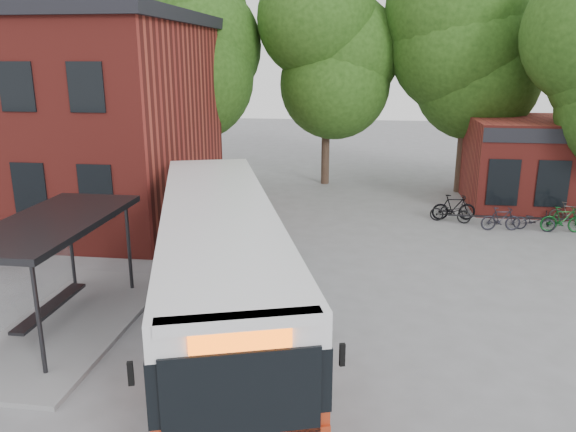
# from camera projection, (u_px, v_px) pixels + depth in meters

# --- Properties ---
(ground) EXTENTS (100.00, 100.00, 0.00)m
(ground) POSITION_uv_depth(u_px,v_px,m) (241.00, 319.00, 14.96)
(ground) COLOR slate
(bus_shelter) EXTENTS (3.60, 7.00, 2.90)m
(bus_shelter) POSITION_uv_depth(u_px,v_px,m) (57.00, 273.00, 14.20)
(bus_shelter) COLOR #2A2A2D
(bus_shelter) RESTS_ON ground
(bike_rail) EXTENTS (5.20, 0.10, 0.38)m
(bike_rail) POSITION_uv_depth(u_px,v_px,m) (512.00, 221.00, 23.23)
(bike_rail) COLOR #2A2A2D
(bike_rail) RESTS_ON ground
(tree_0) EXTENTS (7.92, 7.92, 11.00)m
(tree_0) POSITION_uv_depth(u_px,v_px,m) (192.00, 81.00, 29.49)
(tree_0) COLOR #204312
(tree_0) RESTS_ON ground
(tree_1) EXTENTS (7.92, 7.92, 10.40)m
(tree_1) POSITION_uv_depth(u_px,v_px,m) (327.00, 87.00, 29.61)
(tree_1) COLOR #204312
(tree_1) RESTS_ON ground
(tree_2) EXTENTS (7.92, 7.92, 11.00)m
(tree_2) POSITION_uv_depth(u_px,v_px,m) (467.00, 83.00, 27.67)
(tree_2) COLOR #204312
(tree_2) RESTS_ON ground
(city_bus) EXTENTS (6.47, 13.05, 3.26)m
(city_bus) POSITION_uv_depth(u_px,v_px,m) (220.00, 267.00, 14.13)
(city_bus) COLOR #A23015
(city_bus) RESTS_ON ground
(bicycle_0) EXTENTS (1.78, 0.98, 0.89)m
(bicycle_0) POSITION_uv_depth(u_px,v_px,m) (450.00, 212.00, 23.63)
(bicycle_0) COLOR black
(bicycle_0) RESTS_ON ground
(bicycle_1) EXTENTS (1.90, 0.73, 1.11)m
(bicycle_1) POSITION_uv_depth(u_px,v_px,m) (454.00, 207.00, 23.91)
(bicycle_1) COLOR black
(bicycle_1) RESTS_ON ground
(bicycle_3) EXTENTS (1.63, 0.63, 0.95)m
(bicycle_3) POSITION_uv_depth(u_px,v_px,m) (501.00, 219.00, 22.48)
(bicycle_3) COLOR black
(bicycle_3) RESTS_ON ground
(bicycle_4) EXTENTS (1.66, 0.92, 0.83)m
(bicycle_4) POSITION_uv_depth(u_px,v_px,m) (534.00, 221.00, 22.47)
(bicycle_4) COLOR black
(bicycle_4) RESTS_ON ground
(bicycle_5) EXTENTS (1.76, 0.57, 1.04)m
(bicycle_5) POSITION_uv_depth(u_px,v_px,m) (563.00, 220.00, 22.23)
(bicycle_5) COLOR #0E4218
(bicycle_5) RESTS_ON ground
(bicycle_7) EXTENTS (1.60, 0.80, 0.93)m
(bicycle_7) POSITION_uv_depth(u_px,v_px,m) (569.00, 213.00, 23.38)
(bicycle_7) COLOR #2F2A27
(bicycle_7) RESTS_ON ground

